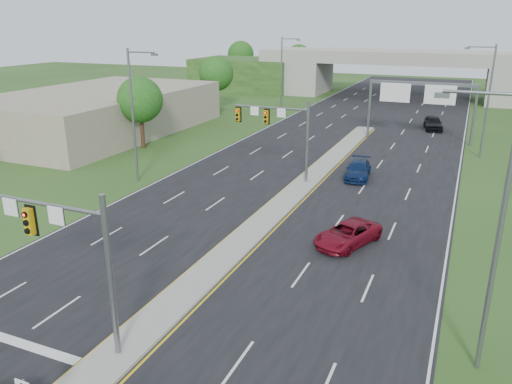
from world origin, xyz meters
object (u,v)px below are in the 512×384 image
at_px(sign_gantry, 420,95).
at_px(car_far_c, 433,123).
at_px(signal_mast_far, 281,126).
at_px(signal_mast_near, 60,242).
at_px(overpass, 401,77).
at_px(car_far_a, 348,234).
at_px(car_far_b, 358,170).

height_order(sign_gantry, car_far_c, sign_gantry).
bearing_deg(signal_mast_far, car_far_c, 69.68).
bearing_deg(signal_mast_near, signal_mast_far, 90.00).
bearing_deg(sign_gantry, overpass, 100.79).
xyz_separation_m(overpass, car_far_c, (7.95, -27.48, -2.68)).
relative_size(sign_gantry, car_far_a, 2.37).
xyz_separation_m(signal_mast_far, sign_gantry, (8.95, 19.99, 0.51)).
xyz_separation_m(car_far_b, car_far_c, (4.26, 24.22, 0.14)).
xyz_separation_m(signal_mast_near, signal_mast_far, (0.00, 25.00, 0.00)).
relative_size(sign_gantry, car_far_b, 2.36).
distance_m(signal_mast_near, car_far_a, 17.11).
bearing_deg(signal_mast_far, overpass, 87.65).
height_order(sign_gantry, car_far_b, sign_gantry).
xyz_separation_m(signal_mast_far, car_far_a, (8.34, -10.61, -4.03)).
height_order(sign_gantry, car_far_a, sign_gantry).
distance_m(signal_mast_far, car_far_b, 7.92).
relative_size(signal_mast_far, car_far_a, 1.44).
xyz_separation_m(signal_mast_near, car_far_b, (5.95, 28.37, -3.99)).
xyz_separation_m(sign_gantry, overpass, (-6.68, 35.08, -1.69)).
height_order(signal_mast_near, overpass, overpass).
bearing_deg(overpass, sign_gantry, -79.21).
bearing_deg(overpass, signal_mast_near, -91.62).
height_order(signal_mast_near, car_far_a, signal_mast_near).
xyz_separation_m(signal_mast_near, car_far_c, (10.22, 52.59, -3.85)).
bearing_deg(overpass, car_far_b, -85.92).
xyz_separation_m(signal_mast_near, car_far_a, (8.34, 14.39, -4.03)).
bearing_deg(car_far_b, sign_gantry, 73.57).
distance_m(overpass, car_far_c, 28.73).
bearing_deg(signal_mast_far, car_far_a, -51.85).
bearing_deg(car_far_c, signal_mast_near, -112.22).
relative_size(signal_mast_near, car_far_c, 1.40).
height_order(signal_mast_far, car_far_c, signal_mast_far).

